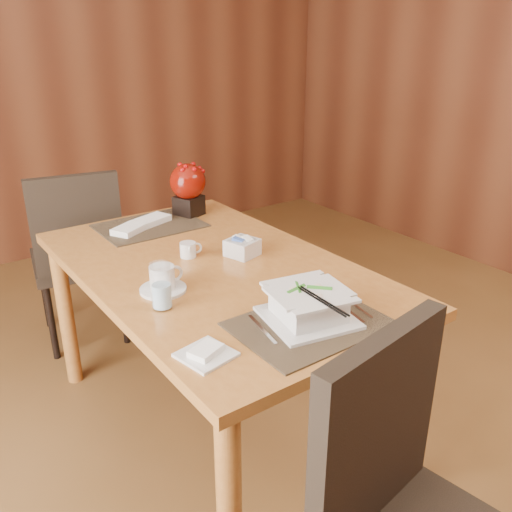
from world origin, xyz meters
TOP-DOWN VIEW (x-y plane):
  - back_wall at (0.00, 3.00)m, footprint 5.00×0.02m
  - dining_table at (0.00, 0.60)m, footprint 0.90×1.50m
  - placemat_near at (0.00, 0.05)m, footprint 0.45×0.33m
  - placemat_far at (0.00, 1.15)m, footprint 0.45×0.33m
  - soup_setting at (0.01, 0.07)m, footprint 0.30×0.30m
  - coffee_cup at (-0.25, 0.52)m, footprint 0.16×0.16m
  - water_glass at (-0.31, 0.41)m, footprint 0.08×0.08m
  - creamer_jug at (-0.03, 0.73)m, footprint 0.10×0.10m
  - sugar_caddy at (0.15, 0.62)m, footprint 0.14×0.14m
  - berry_decor at (0.23, 1.19)m, footprint 0.17×0.17m
  - napkins_far at (-0.03, 1.15)m, footprint 0.32×0.21m
  - bread_plate at (-0.34, 0.09)m, footprint 0.16×0.16m
  - far_chair at (-0.21, 1.60)m, footprint 0.52×0.52m

SIDE VIEW (x-z plane):
  - far_chair at x=-0.21m, z-range 0.06..1.01m
  - dining_table at x=0.00m, z-range 0.28..1.03m
  - placemat_near at x=0.00m, z-range 0.75..0.76m
  - placemat_far at x=0.00m, z-range 0.75..0.76m
  - bread_plate at x=-0.34m, z-range 0.75..0.76m
  - napkins_far at x=-0.03m, z-range 0.76..0.78m
  - creamer_jug at x=-0.03m, z-range 0.75..0.81m
  - sugar_caddy at x=0.15m, z-range 0.75..0.82m
  - coffee_cup at x=-0.25m, z-range 0.74..0.83m
  - soup_setting at x=0.01m, z-range 0.75..0.85m
  - water_glass at x=-0.31m, z-range 0.75..0.90m
  - berry_decor at x=0.23m, z-range 0.77..1.02m
  - back_wall at x=0.00m, z-range 0.00..2.80m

